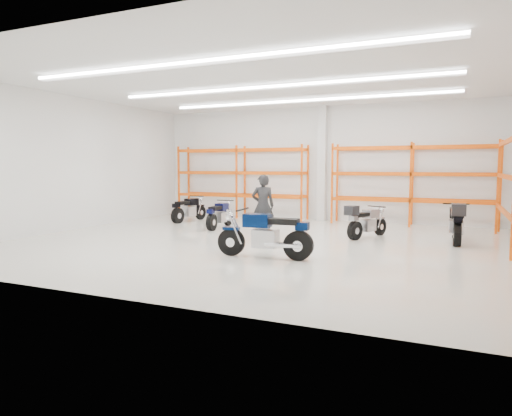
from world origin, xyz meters
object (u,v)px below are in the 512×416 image
at_px(motorcycle_back_c, 365,222).
at_px(motorcycle_main, 269,236).
at_px(motorcycle_back_a, 188,210).
at_px(motorcycle_back_b, 219,216).
at_px(standing_man, 263,206).
at_px(structural_column, 322,164).
at_px(motorcycle_back_d, 456,223).

bearing_deg(motorcycle_back_c, motorcycle_main, -111.09).
xyz_separation_m(motorcycle_back_a, motorcycle_back_b, (2.02, -1.21, -0.02)).
distance_m(motorcycle_back_b, standing_man, 2.40).
relative_size(motorcycle_back_b, standing_man, 1.02).
relative_size(motorcycle_back_c, structural_column, 0.42).
bearing_deg(motorcycle_back_a, structural_column, 28.69).
bearing_deg(motorcycle_back_c, structural_column, 121.83).
relative_size(motorcycle_back_a, motorcycle_back_c, 1.06).
xyz_separation_m(motorcycle_back_a, motorcycle_back_d, (9.54, -1.16, 0.10)).
distance_m(motorcycle_back_a, motorcycle_back_d, 9.61).
bearing_deg(motorcycle_back_a, motorcycle_back_d, -6.93).
height_order(motorcycle_back_c, standing_man, standing_man).
bearing_deg(standing_man, motorcycle_main, 89.41).
distance_m(motorcycle_back_d, structural_column, 6.38).
distance_m(motorcycle_back_b, motorcycle_back_d, 7.52).
distance_m(motorcycle_back_b, structural_column, 4.90).
height_order(motorcycle_main, motorcycle_back_c, motorcycle_main).
distance_m(motorcycle_main, motorcycle_back_b, 5.35).
xyz_separation_m(motorcycle_main, motorcycle_back_b, (-3.50, 4.05, -0.09)).
bearing_deg(motorcycle_back_d, standing_man, -168.47).
bearing_deg(motorcycle_back_d, motorcycle_back_b, -179.61).
height_order(motorcycle_back_c, structural_column, structural_column).
bearing_deg(structural_column, motorcycle_back_a, -151.31).
xyz_separation_m(motorcycle_main, motorcycle_back_c, (1.51, 3.91, -0.05)).
xyz_separation_m(standing_man, structural_column, (0.51, 4.80, 1.30)).
height_order(motorcycle_back_a, motorcycle_back_c, motorcycle_back_c).
distance_m(motorcycle_main, motorcycle_back_d, 5.74).
xyz_separation_m(motorcycle_back_b, motorcycle_back_d, (7.52, 0.05, 0.11)).
bearing_deg(motorcycle_back_b, motorcycle_back_a, 149.08).
relative_size(motorcycle_back_b, motorcycle_back_d, 0.86).
xyz_separation_m(motorcycle_back_b, structural_column, (2.60, 3.74, 1.80)).
distance_m(motorcycle_main, motorcycle_back_a, 7.63).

